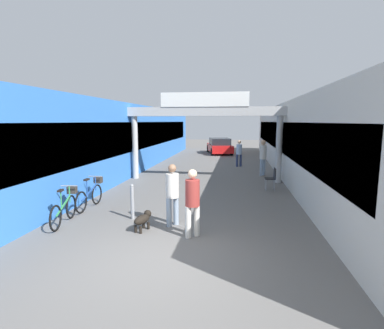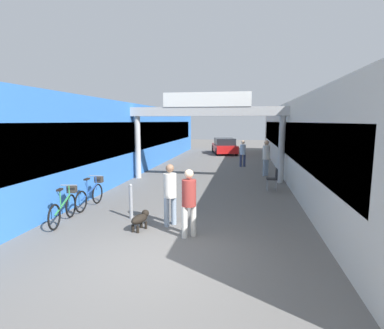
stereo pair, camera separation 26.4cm
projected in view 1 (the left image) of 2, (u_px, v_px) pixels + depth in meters
The scene contains 14 objects.
ground_plane at pixel (159, 261), 5.95m from camera, with size 80.00×80.00×0.00m, color #605E5B.
storefront_left at pixel (122, 138), 17.21m from camera, with size 3.00×26.00×3.61m.
storefront_right at pixel (306, 139), 15.70m from camera, with size 3.00×26.00×3.61m.
arcade_sign_gateway at pixel (205, 119), 13.63m from camera, with size 7.40×0.47×4.03m.
pedestrian_with_dog at pixel (172, 191), 7.84m from camera, with size 0.48×0.48×1.65m.
pedestrian_companion at pixel (192, 199), 7.05m from camera, with size 0.48×0.48×1.64m.
pedestrian_carrying_crate at pixel (263, 155), 15.15m from camera, with size 0.48×0.48×1.81m.
pedestrian_elderly_walking at pixel (239, 152), 18.25m from camera, with size 0.45×0.45×1.60m.
dog_on_leash at pixel (143, 219), 7.58m from camera, with size 0.41×0.67×0.47m.
bicycle_green_nearest at pixel (65, 207), 8.11m from camera, with size 0.47×1.68×0.98m.
bicycle_blue_second at pixel (91, 194), 9.57m from camera, with size 0.46×1.69×0.98m.
bollard_post_metal at pixel (132, 201), 8.43m from camera, with size 0.10×0.10×1.01m.
cafe_chair_black_nearer at pixel (272, 177), 11.99m from camera, with size 0.41×0.41×0.89m.
parked_car_red at pixel (219, 146), 25.61m from camera, with size 2.55×4.28×1.33m.
Camera 1 is at (1.49, -5.45, 2.75)m, focal length 28.00 mm.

